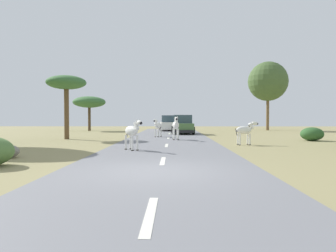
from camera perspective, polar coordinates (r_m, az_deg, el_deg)
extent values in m
plane|color=#8E8456|center=(9.00, -2.71, -8.51)|extent=(90.00, 90.00, 0.00)
cube|color=slate|center=(8.99, -1.38, -8.36)|extent=(6.00, 64.00, 0.05)
cube|color=silver|center=(5.10, -3.31, -15.86)|extent=(0.16, 2.00, 0.01)
cube|color=silver|center=(10.96, -0.94, -6.41)|extent=(0.16, 2.00, 0.01)
cube|color=silver|center=(16.92, -0.26, -3.57)|extent=(0.16, 2.00, 0.01)
cube|color=silver|center=(22.90, 0.07, -2.21)|extent=(0.16, 2.00, 0.01)
cube|color=silver|center=(28.89, 0.26, -1.41)|extent=(0.16, 2.00, 0.01)
cube|color=silver|center=(34.88, 0.39, -0.89)|extent=(0.16, 2.00, 0.01)
ellipsoid|color=silver|center=(24.35, -1.82, 0.08)|extent=(0.68, 1.07, 0.47)
cylinder|color=silver|center=(24.11, -2.37, -1.22)|extent=(0.12, 0.12, 0.68)
cylinder|color=#28231E|center=(24.13, -2.36, -1.97)|extent=(0.14, 0.14, 0.05)
cylinder|color=silver|center=(24.02, -1.80, -1.23)|extent=(0.12, 0.12, 0.68)
cylinder|color=#28231E|center=(24.04, -1.80, -1.98)|extent=(0.14, 0.14, 0.05)
cylinder|color=silver|center=(24.72, -1.83, -1.15)|extent=(0.12, 0.12, 0.68)
cylinder|color=#28231E|center=(24.74, -1.83, -1.88)|extent=(0.14, 0.14, 0.05)
cylinder|color=silver|center=(24.63, -1.28, -1.15)|extent=(0.12, 0.12, 0.68)
cylinder|color=#28231E|center=(24.65, -1.28, -1.89)|extent=(0.14, 0.14, 0.05)
cylinder|color=silver|center=(23.90, -2.21, 0.64)|extent=(0.28, 0.39, 0.40)
cube|color=black|center=(23.89, -2.21, 0.83)|extent=(0.13, 0.33, 0.28)
ellipsoid|color=silver|center=(23.67, -2.41, 0.99)|extent=(0.30, 0.47, 0.22)
ellipsoid|color=black|center=(23.51, -2.56, 0.94)|extent=(0.17, 0.18, 0.13)
cone|color=silver|center=(23.80, -2.46, 1.25)|extent=(0.10, 0.10, 0.13)
cone|color=silver|center=(23.75, -2.17, 1.25)|extent=(0.10, 0.10, 0.13)
cylinder|color=black|center=(24.82, -1.42, -0.10)|extent=(0.08, 0.14, 0.40)
ellipsoid|color=silver|center=(18.21, 13.72, -0.74)|extent=(1.03, 0.65, 0.45)
cylinder|color=silver|center=(18.29, 14.76, -2.37)|extent=(0.12, 0.12, 0.65)
cylinder|color=#28231E|center=(18.31, 14.75, -3.32)|extent=(0.14, 0.14, 0.04)
cylinder|color=silver|center=(18.50, 14.37, -2.32)|extent=(0.12, 0.12, 0.65)
cylinder|color=#28231E|center=(18.52, 14.36, -3.26)|extent=(0.14, 0.14, 0.04)
cylinder|color=silver|center=(17.98, 13.04, -2.43)|extent=(0.12, 0.12, 0.65)
cylinder|color=#28231E|center=(18.00, 13.03, -3.40)|extent=(0.14, 0.14, 0.04)
cylinder|color=silver|center=(18.19, 12.66, -2.38)|extent=(0.12, 0.12, 0.65)
cylinder|color=#28231E|center=(18.21, 12.66, -3.34)|extent=(0.14, 0.14, 0.04)
cylinder|color=silver|center=(18.43, 14.97, 0.01)|extent=(0.38, 0.27, 0.39)
cube|color=black|center=(18.43, 14.97, 0.25)|extent=(0.31, 0.13, 0.27)
ellipsoid|color=silver|center=(18.55, 15.57, 0.45)|extent=(0.45, 0.29, 0.21)
ellipsoid|color=black|center=(18.63, 16.01, 0.41)|extent=(0.18, 0.16, 0.13)
cone|color=silver|center=(18.44, 15.39, 0.77)|extent=(0.10, 0.10, 0.12)
cone|color=silver|center=(18.54, 15.20, 0.78)|extent=(0.10, 0.10, 0.12)
cylinder|color=black|center=(17.98, 12.39, -1.04)|extent=(0.14, 0.07, 0.39)
ellipsoid|color=silver|center=(21.26, 1.42, 0.15)|extent=(0.50, 1.14, 0.53)
cylinder|color=silver|center=(20.91, 1.08, -1.54)|extent=(0.12, 0.12, 0.76)
cylinder|color=#28231E|center=(20.93, 1.08, -2.51)|extent=(0.14, 0.14, 0.05)
cylinder|color=silver|center=(20.93, 1.86, -1.53)|extent=(0.12, 0.12, 0.76)
cylinder|color=#28231E|center=(20.95, 1.86, -2.51)|extent=(0.14, 0.14, 0.05)
cylinder|color=silver|center=(21.64, 0.98, -1.43)|extent=(0.12, 0.12, 0.76)
cylinder|color=#28231E|center=(21.66, 0.98, -2.37)|extent=(0.14, 0.14, 0.05)
cylinder|color=silver|center=(21.66, 1.74, -1.43)|extent=(0.12, 0.12, 0.76)
cylinder|color=#28231E|center=(21.68, 1.74, -2.37)|extent=(0.14, 0.14, 0.05)
cylinder|color=silver|center=(20.72, 1.50, 0.87)|extent=(0.22, 0.41, 0.45)
cube|color=black|center=(20.72, 1.50, 1.12)|extent=(0.06, 0.37, 0.31)
ellipsoid|color=silver|center=(20.45, 1.55, 1.32)|extent=(0.23, 0.50, 0.24)
ellipsoid|color=black|center=(20.26, 1.58, 1.27)|extent=(0.15, 0.18, 0.15)
cone|color=silver|center=(20.57, 1.33, 1.67)|extent=(0.10, 0.10, 0.14)
cone|color=silver|center=(20.58, 1.73, 1.67)|extent=(0.10, 0.10, 0.14)
cylinder|color=black|center=(21.82, 1.33, -0.08)|extent=(0.05, 0.16, 0.45)
ellipsoid|color=silver|center=(14.60, -6.71, -0.91)|extent=(0.91, 1.06, 0.48)
cylinder|color=silver|center=(14.28, -6.55, -3.16)|extent=(0.14, 0.14, 0.69)
cylinder|color=#28231E|center=(14.31, -6.54, -4.45)|extent=(0.16, 0.16, 0.05)
cylinder|color=silver|center=(14.41, -5.64, -3.12)|extent=(0.14, 0.14, 0.69)
cylinder|color=#28231E|center=(14.44, -5.64, -4.39)|extent=(0.16, 0.16, 0.05)
cylinder|color=silver|center=(14.87, -7.74, -2.98)|extent=(0.14, 0.14, 0.69)
cylinder|color=#28231E|center=(14.90, -7.73, -4.21)|extent=(0.16, 0.16, 0.05)
cylinder|color=silver|center=(14.99, -6.86, -2.94)|extent=(0.14, 0.14, 0.69)
cylinder|color=#28231E|center=(15.02, -6.85, -4.16)|extent=(0.16, 0.16, 0.05)
cylinder|color=silver|center=(14.17, -5.81, 0.01)|extent=(0.36, 0.40, 0.41)
cube|color=black|center=(14.16, -5.81, 0.35)|extent=(0.22, 0.29, 0.28)
ellipsoid|color=silver|center=(13.95, -5.35, 0.61)|extent=(0.40, 0.47, 0.22)
ellipsoid|color=black|center=(13.80, -4.99, 0.53)|extent=(0.19, 0.20, 0.13)
cone|color=silver|center=(14.02, -5.79, 1.06)|extent=(0.12, 0.12, 0.13)
cone|color=silver|center=(14.08, -5.34, 1.06)|extent=(0.12, 0.12, 0.13)
cylinder|color=black|center=(15.05, -7.60, -1.19)|extent=(0.11, 0.14, 0.41)
cube|color=white|center=(35.51, 0.12, 0.09)|extent=(2.08, 4.31, 0.80)
cube|color=#334751|center=(35.30, 0.14, 1.34)|extent=(1.79, 2.31, 0.76)
cube|color=black|center=(37.68, -0.05, -0.24)|extent=(1.72, 0.28, 0.24)
cylinder|color=black|center=(36.92, 1.40, -0.23)|extent=(0.27, 0.69, 0.68)
cylinder|color=black|center=(36.83, -1.39, -0.23)|extent=(0.27, 0.69, 0.68)
cylinder|color=black|center=(34.23, 1.75, -0.37)|extent=(0.27, 0.69, 0.68)
cylinder|color=black|center=(34.13, -1.27, -0.38)|extent=(0.27, 0.69, 0.68)
cube|color=#476B38|center=(28.90, 2.69, -0.27)|extent=(1.89, 4.24, 0.80)
cube|color=#334751|center=(29.09, 2.67, 1.28)|extent=(1.69, 2.23, 0.76)
cube|color=black|center=(26.76, 2.93, -1.01)|extent=(1.71, 0.20, 0.24)
cylinder|color=black|center=(27.53, 0.96, -0.86)|extent=(0.23, 0.68, 0.68)
cylinder|color=black|center=(27.63, 4.70, -0.86)|extent=(0.23, 0.68, 0.68)
cylinder|color=black|center=(30.23, 0.85, -0.64)|extent=(0.23, 0.68, 0.68)
cylinder|color=black|center=(30.32, 4.26, -0.64)|extent=(0.23, 0.68, 0.68)
cylinder|color=brown|center=(23.51, -18.09, 2.06)|extent=(0.34, 0.34, 3.59)
ellipsoid|color=#386633|center=(23.64, -18.14, 7.60)|extent=(2.81, 2.81, 0.98)
cylinder|color=#4C3823|center=(37.39, -14.21, 1.21)|extent=(0.31, 0.31, 2.69)
ellipsoid|color=#386633|center=(37.43, -14.23, 4.28)|extent=(3.76, 3.76, 1.32)
cylinder|color=brown|center=(39.50, 17.79, 2.16)|extent=(0.35, 0.35, 4.02)
sphere|color=#425B2D|center=(39.74, 17.84, 7.80)|extent=(4.73, 4.73, 4.73)
ellipsoid|color=#2D5628|center=(22.96, 24.88, -1.35)|extent=(1.52, 1.36, 0.91)
ellipsoid|color=gray|center=(13.58, -27.26, -4.17)|extent=(0.83, 0.82, 0.51)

